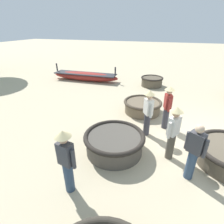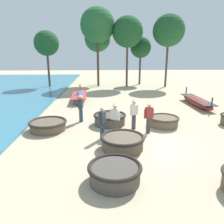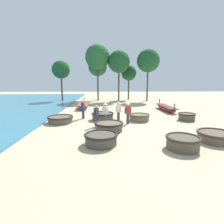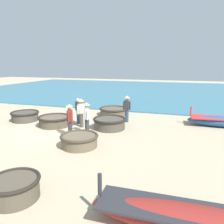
{
  "view_description": "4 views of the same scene",
  "coord_description": "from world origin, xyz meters",
  "px_view_note": "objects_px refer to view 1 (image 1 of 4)",
  "views": [
    {
      "loc": [
        -5.43,
        1.47,
        3.56
      ],
      "look_at": [
        -0.71,
        3.01,
        1.09
      ],
      "focal_mm": 28.0,
      "sensor_mm": 36.0,
      "label": 1
    },
    {
      "loc": [
        -1.5,
        -9.17,
        4.08
      ],
      "look_at": [
        -1.14,
        1.75,
        1.02
      ],
      "focal_mm": 35.0,
      "sensor_mm": 36.0,
      "label": 2
    },
    {
      "loc": [
        -0.92,
        -11.62,
        3.29
      ],
      "look_at": [
        -0.46,
        2.4,
        0.74
      ],
      "focal_mm": 28.0,
      "sensor_mm": 36.0,
      "label": 3
    },
    {
      "loc": [
        10.03,
        6.59,
        3.59
      ],
      "look_at": [
        -1.59,
        2.8,
        0.89
      ],
      "focal_mm": 35.0,
      "sensor_mm": 36.0,
      "label": 4
    }
  ],
  "objects_px": {
    "long_boat_ochre_hull": "(85,76)",
    "fisherman_standing_right": "(194,151)",
    "fisherman_standing_left": "(66,158)",
    "fisherman_with_hat": "(148,110)",
    "coracle_center": "(152,81)",
    "fisherman_crouching": "(168,105)",
    "coracle_nearest": "(114,142)",
    "fisherman_by_coracle": "(173,130)",
    "coracle_front_right": "(142,106)"
  },
  "relations": [
    {
      "from": "coracle_center",
      "to": "fisherman_crouching",
      "type": "relative_size",
      "value": 0.84
    },
    {
      "from": "coracle_center",
      "to": "fisherman_crouching",
      "type": "xyz_separation_m",
      "value": [
        -5.08,
        -1.08,
        0.64
      ]
    },
    {
      "from": "coracle_center",
      "to": "fisherman_standing_left",
      "type": "xyz_separation_m",
      "value": [
        -8.73,
        0.91,
        0.64
      ]
    },
    {
      "from": "coracle_front_right",
      "to": "fisherman_by_coracle",
      "type": "height_order",
      "value": "fisherman_by_coracle"
    },
    {
      "from": "fisherman_by_coracle",
      "to": "fisherman_crouching",
      "type": "distance_m",
      "value": 1.73
    },
    {
      "from": "fisherman_standing_right",
      "to": "fisherman_by_coracle",
      "type": "distance_m",
      "value": 0.82
    },
    {
      "from": "coracle_center",
      "to": "fisherman_standing_left",
      "type": "relative_size",
      "value": 0.84
    },
    {
      "from": "coracle_front_right",
      "to": "fisherman_standing_right",
      "type": "height_order",
      "value": "fisherman_standing_right"
    },
    {
      "from": "coracle_center",
      "to": "coracle_front_right",
      "type": "height_order",
      "value": "coracle_center"
    },
    {
      "from": "long_boat_ochre_hull",
      "to": "fisherman_by_coracle",
      "type": "bearing_deg",
      "value": -138.07
    },
    {
      "from": "fisherman_standing_left",
      "to": "fisherman_with_hat",
      "type": "bearing_deg",
      "value": -24.88
    },
    {
      "from": "fisherman_standing_right",
      "to": "fisherman_with_hat",
      "type": "distance_m",
      "value": 2.15
    },
    {
      "from": "coracle_center",
      "to": "coracle_nearest",
      "type": "height_order",
      "value": "coracle_nearest"
    },
    {
      "from": "coracle_nearest",
      "to": "coracle_center",
      "type": "bearing_deg",
      "value": -2.75
    },
    {
      "from": "coracle_center",
      "to": "fisherman_standing_left",
      "type": "bearing_deg",
      "value": 174.06
    },
    {
      "from": "coracle_front_right",
      "to": "long_boat_ochre_hull",
      "type": "height_order",
      "value": "long_boat_ochre_hull"
    },
    {
      "from": "fisherman_standing_left",
      "to": "fisherman_by_coracle",
      "type": "relative_size",
      "value": 1.0
    },
    {
      "from": "coracle_nearest",
      "to": "fisherman_with_hat",
      "type": "height_order",
      "value": "fisherman_with_hat"
    },
    {
      "from": "fisherman_with_hat",
      "to": "fisherman_crouching",
      "type": "height_order",
      "value": "same"
    },
    {
      "from": "coracle_nearest",
      "to": "fisherman_crouching",
      "type": "height_order",
      "value": "fisherman_crouching"
    },
    {
      "from": "coracle_center",
      "to": "fisherman_standing_left",
      "type": "distance_m",
      "value": 8.8
    },
    {
      "from": "fisherman_standing_right",
      "to": "fisherman_by_coracle",
      "type": "xyz_separation_m",
      "value": [
        0.64,
        0.51,
        0.12
      ]
    },
    {
      "from": "long_boat_ochre_hull",
      "to": "fisherman_with_hat",
      "type": "bearing_deg",
      "value": -137.45
    },
    {
      "from": "coracle_front_right",
      "to": "fisherman_with_hat",
      "type": "xyz_separation_m",
      "value": [
        -1.76,
        -0.43,
        0.66
      ]
    },
    {
      "from": "long_boat_ochre_hull",
      "to": "fisherman_standing_right",
      "type": "bearing_deg",
      "value": -138.35
    },
    {
      "from": "coracle_nearest",
      "to": "fisherman_by_coracle",
      "type": "height_order",
      "value": "fisherman_by_coracle"
    },
    {
      "from": "fisherman_standing_right",
      "to": "fisherman_crouching",
      "type": "distance_m",
      "value": 2.47
    },
    {
      "from": "fisherman_standing_right",
      "to": "fisherman_with_hat",
      "type": "relative_size",
      "value": 0.94
    },
    {
      "from": "coracle_front_right",
      "to": "fisherman_standing_left",
      "type": "distance_m",
      "value": 4.87
    },
    {
      "from": "fisherman_with_hat",
      "to": "fisherman_crouching",
      "type": "bearing_deg",
      "value": -42.15
    },
    {
      "from": "coracle_nearest",
      "to": "fisherman_by_coracle",
      "type": "bearing_deg",
      "value": -82.16
    },
    {
      "from": "fisherman_standing_right",
      "to": "fisherman_by_coracle",
      "type": "relative_size",
      "value": 0.94
    },
    {
      "from": "coracle_front_right",
      "to": "fisherman_by_coracle",
      "type": "relative_size",
      "value": 1.02
    },
    {
      "from": "fisherman_standing_left",
      "to": "fisherman_by_coracle",
      "type": "distance_m",
      "value": 2.93
    },
    {
      "from": "coracle_center",
      "to": "fisherman_standing_right",
      "type": "xyz_separation_m",
      "value": [
        -7.44,
        -1.81,
        0.52
      ]
    },
    {
      "from": "fisherman_by_coracle",
      "to": "fisherman_with_hat",
      "type": "xyz_separation_m",
      "value": [
        1.05,
        0.83,
        0.0
      ]
    },
    {
      "from": "fisherman_standing_left",
      "to": "fisherman_standing_right",
      "type": "xyz_separation_m",
      "value": [
        1.29,
        -2.71,
        -0.12
      ]
    },
    {
      "from": "coracle_front_right",
      "to": "fisherman_crouching",
      "type": "distance_m",
      "value": 1.64
    },
    {
      "from": "fisherman_standing_left",
      "to": "fisherman_with_hat",
      "type": "distance_m",
      "value": 3.28
    },
    {
      "from": "coracle_front_right",
      "to": "fisherman_standing_right",
      "type": "xyz_separation_m",
      "value": [
        -3.44,
        -1.76,
        0.54
      ]
    },
    {
      "from": "coracle_center",
      "to": "fisherman_by_coracle",
      "type": "bearing_deg",
      "value": -169.18
    },
    {
      "from": "coracle_nearest",
      "to": "fisherman_by_coracle",
      "type": "relative_size",
      "value": 1.12
    },
    {
      "from": "coracle_front_right",
      "to": "fisherman_with_hat",
      "type": "bearing_deg",
      "value": -166.38
    },
    {
      "from": "fisherman_standing_right",
      "to": "fisherman_crouching",
      "type": "xyz_separation_m",
      "value": [
        2.36,
        0.72,
        0.12
      ]
    },
    {
      "from": "coracle_center",
      "to": "fisherman_by_coracle",
      "type": "xyz_separation_m",
      "value": [
        -6.8,
        -1.3,
        0.64
      ]
    },
    {
      "from": "fisherman_crouching",
      "to": "fisherman_standing_right",
      "type": "bearing_deg",
      "value": -162.92
    },
    {
      "from": "coracle_nearest",
      "to": "fisherman_with_hat",
      "type": "bearing_deg",
      "value": -32.49
    },
    {
      "from": "coracle_center",
      "to": "coracle_front_right",
      "type": "bearing_deg",
      "value": -179.34
    },
    {
      "from": "fisherman_crouching",
      "to": "long_boat_ochre_hull",
      "type": "bearing_deg",
      "value": 49.45
    },
    {
      "from": "coracle_center",
      "to": "long_boat_ochre_hull",
      "type": "height_order",
      "value": "long_boat_ochre_hull"
    }
  ]
}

